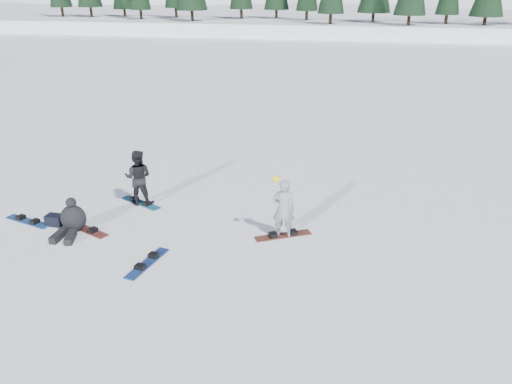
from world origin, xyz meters
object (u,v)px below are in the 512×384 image
(snowboarder_man, at_px, (138,177))
(snowboard_loose_a, at_px, (147,263))
(snowboard_loose_c, at_px, (28,221))
(gear_bag, at_px, (55,220))
(seated_rider, at_px, (72,219))
(snowboarder_woman, at_px, (284,208))
(snowboard_loose_b, at_px, (86,229))

(snowboarder_man, distance_m, snowboard_loose_a, 3.64)
(snowboarder_man, height_order, snowboard_loose_c, snowboarder_man)
(snowboard_loose_c, bearing_deg, gear_bag, 15.04)
(snowboard_loose_a, distance_m, snowboard_loose_c, 4.33)
(seated_rider, relative_size, snowboard_loose_c, 0.78)
(snowboard_loose_a, bearing_deg, seated_rider, 76.62)
(snowboard_loose_a, xyz_separation_m, snowboard_loose_c, (-4.08, 1.42, 0.00))
(snowboarder_woman, height_order, snowboarder_man, snowboarder_woman)
(snowboard_loose_c, bearing_deg, snowboard_loose_b, 12.44)
(seated_rider, relative_size, snowboard_loose_a, 0.78)
(snowboarder_woman, xyz_separation_m, gear_bag, (-6.16, -0.58, -0.65))
(snowboarder_man, xyz_separation_m, seated_rider, (-1.00, -2.05, -0.46))
(snowboarder_woman, bearing_deg, snowboard_loose_b, 1.53)
(snowboarder_man, distance_m, snowboard_loose_c, 3.21)
(gear_bag, bearing_deg, seated_rider, -20.46)
(gear_bag, height_order, snowboard_loose_a, gear_bag)
(snowboarder_man, relative_size, seated_rider, 1.41)
(seated_rider, height_order, gear_bag, seated_rider)
(snowboarder_woman, relative_size, snowboard_loose_c, 1.15)
(snowboarder_man, height_order, snowboard_loose_a, snowboarder_man)
(gear_bag, relative_size, snowboard_loose_b, 0.30)
(gear_bag, bearing_deg, snowboarder_woman, 5.37)
(snowboarder_man, distance_m, gear_bag, 2.56)
(seated_rider, distance_m, snowboard_loose_c, 1.61)
(snowboarder_woman, distance_m, snowboard_loose_a, 3.62)
(gear_bag, distance_m, snowboard_loose_a, 3.53)
(seated_rider, bearing_deg, snowboard_loose_c, 160.36)
(snowboarder_woman, distance_m, gear_bag, 6.22)
(snowboard_loose_b, distance_m, snowboard_loose_c, 1.82)
(snowboard_loose_c, bearing_deg, snowboarder_man, 51.06)
(snowboarder_man, xyz_separation_m, snowboard_loose_c, (-2.54, -1.77, -0.82))
(seated_rider, distance_m, snowboard_loose_a, 2.81)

